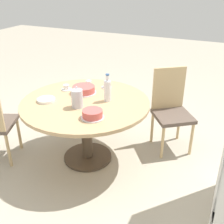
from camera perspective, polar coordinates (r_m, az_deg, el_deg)
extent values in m
plane|color=#B2A893|center=(3.38, -4.93, -9.19)|extent=(14.00, 14.00, 0.00)
cylinder|color=#473828|center=(3.37, -4.94, -8.98)|extent=(0.56, 0.56, 0.03)
cylinder|color=#473828|center=(3.18, -5.18, -3.87)|extent=(0.12, 0.12, 0.67)
cylinder|color=tan|center=(3.02, -5.45, 1.89)|extent=(1.38, 1.38, 0.04)
cylinder|color=tan|center=(3.30, 10.23, -6.13)|extent=(0.03, 0.03, 0.42)
cylinder|color=tan|center=(3.44, 15.84, -5.32)|extent=(0.03, 0.03, 0.42)
cylinder|color=tan|center=(3.58, 8.16, -3.11)|extent=(0.03, 0.03, 0.42)
cylinder|color=tan|center=(3.71, 13.40, -2.48)|extent=(0.03, 0.03, 0.42)
cube|color=brown|center=(3.39, 12.27, -0.84)|extent=(0.59, 0.59, 0.04)
cube|color=tan|center=(3.44, 11.44, 4.79)|extent=(0.26, 0.34, 0.52)
cylinder|color=tan|center=(3.60, -18.35, -4.16)|extent=(0.03, 0.03, 0.42)
cylinder|color=tan|center=(3.32, -20.28, -7.31)|extent=(0.03, 0.03, 0.42)
cylinder|color=silver|center=(2.85, -7.11, 2.72)|extent=(0.12, 0.12, 0.19)
cone|color=silver|center=(2.81, -7.23, 4.66)|extent=(0.11, 0.11, 0.02)
sphere|color=silver|center=(2.80, -7.25, 5.02)|extent=(0.02, 0.02, 0.02)
cylinder|color=silver|center=(2.96, -0.91, 4.29)|extent=(0.08, 0.08, 0.22)
cylinder|color=silver|center=(2.91, -0.94, 6.91)|extent=(0.03, 0.03, 0.06)
cylinder|color=#2D5184|center=(2.90, -0.94, 7.61)|extent=(0.04, 0.04, 0.01)
cylinder|color=silver|center=(3.21, -5.74, 3.96)|extent=(0.28, 0.28, 0.01)
cylinder|color=#C65651|center=(3.20, -5.77, 4.65)|extent=(0.25, 0.25, 0.07)
cylinder|color=silver|center=(2.65, -3.97, -1.09)|extent=(0.22, 0.22, 0.01)
cylinder|color=#C65651|center=(2.64, -3.99, -0.31)|extent=(0.19, 0.19, 0.07)
cylinder|color=silver|center=(3.33, -9.24, 4.55)|extent=(0.12, 0.12, 0.01)
cylinder|color=white|center=(3.32, -9.28, 5.05)|extent=(0.07, 0.07, 0.05)
cylinder|color=silver|center=(3.35, -1.15, 5.03)|extent=(0.12, 0.12, 0.01)
cylinder|color=white|center=(3.34, -1.16, 5.52)|extent=(0.07, 0.07, 0.05)
cylinder|color=silver|center=(3.43, -4.75, 5.46)|extent=(0.12, 0.12, 0.01)
cylinder|color=white|center=(3.42, -4.77, 5.95)|extent=(0.07, 0.07, 0.05)
cylinder|color=white|center=(3.08, -13.21, 2.25)|extent=(0.19, 0.19, 0.01)
cylinder|color=white|center=(3.07, -13.23, 2.42)|extent=(0.19, 0.19, 0.01)
cylinder|color=white|center=(3.07, -13.25, 2.59)|extent=(0.19, 0.19, 0.01)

